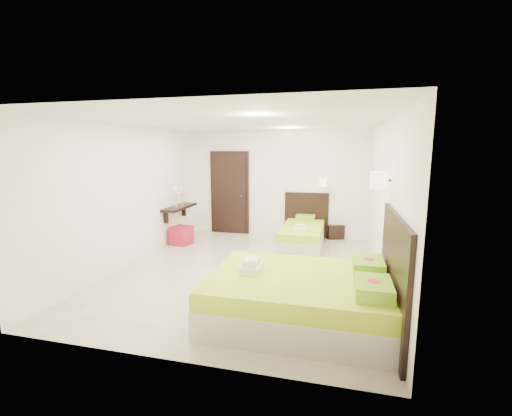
% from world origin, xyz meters
% --- Properties ---
extents(floor, '(5.50, 5.50, 0.00)m').
position_xyz_m(floor, '(0.00, 0.00, 0.00)').
color(floor, beige).
rests_on(floor, ground).
extents(bed_single, '(1.07, 1.79, 1.47)m').
position_xyz_m(bed_single, '(0.78, 1.93, 0.27)').
color(bed_single, beige).
rests_on(bed_single, ground).
extents(bed_double, '(2.25, 1.91, 1.86)m').
position_xyz_m(bed_double, '(1.21, -1.56, 0.33)').
color(bed_double, beige).
rests_on(bed_double, ground).
extents(nightstand, '(0.49, 0.46, 0.35)m').
position_xyz_m(nightstand, '(1.48, 2.78, 0.17)').
color(nightstand, black).
rests_on(nightstand, ground).
extents(ottoman, '(0.48, 0.48, 0.42)m').
position_xyz_m(ottoman, '(-1.93, 1.35, 0.21)').
color(ottoman, maroon).
rests_on(ottoman, ground).
extents(door, '(1.02, 0.15, 2.14)m').
position_xyz_m(door, '(-1.20, 2.70, 1.05)').
color(door, black).
rests_on(door, ground).
extents(console_shelf, '(0.35, 1.20, 0.78)m').
position_xyz_m(console_shelf, '(-2.08, 1.60, 0.82)').
color(console_shelf, black).
rests_on(console_shelf, ground).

